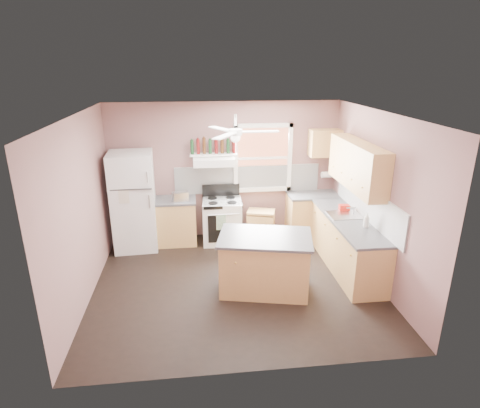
{
  "coord_description": "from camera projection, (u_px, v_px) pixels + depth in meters",
  "views": [
    {
      "loc": [
        -0.61,
        -5.69,
        3.39
      ],
      "look_at": [
        0.1,
        0.3,
        1.25
      ],
      "focal_mm": 30.0,
      "sensor_mm": 36.0,
      "label": 1
    }
  ],
  "objects": [
    {
      "name": "counter_corner",
      "position": [
        314.0,
        195.0,
        8.02
      ],
      "size": [
        1.02,
        0.62,
        0.04
      ],
      "primitive_type": "cube",
      "color": "#434346",
      "rests_on": "base_cabinet_corner"
    },
    {
      "name": "island_top",
      "position": [
        265.0,
        237.0,
        6.07
      ],
      "size": [
        1.56,
        1.19,
        0.04
      ],
      "primitive_type": "cube",
      "rotation": [
        0.0,
        0.0,
        -0.22
      ],
      "color": "#434346",
      "rests_on": "island"
    },
    {
      "name": "stove",
      "position": [
        222.0,
        221.0,
        7.89
      ],
      "size": [
        0.78,
        0.69,
        0.86
      ],
      "primitive_type": "cube",
      "rotation": [
        0.0,
        0.0,
        -0.06
      ],
      "color": "white",
      "rests_on": "floor"
    },
    {
      "name": "window_view",
      "position": [
        263.0,
        158.0,
        7.93
      ],
      "size": [
        1.0,
        0.02,
        1.2
      ],
      "primitive_type": "cube",
      "color": "brown",
      "rests_on": "wall_back"
    },
    {
      "name": "bottle_shelf",
      "position": [
        213.0,
        154.0,
        7.68
      ],
      "size": [
        0.9,
        0.26,
        0.03
      ],
      "primitive_type": "cube",
      "color": "white",
      "rests_on": "range_hood"
    },
    {
      "name": "ceiling_fan_hub",
      "position": [
        236.0,
        132.0,
        5.71
      ],
      "size": [
        0.2,
        0.2,
        0.08
      ],
      "primitive_type": "cylinder",
      "color": "white",
      "rests_on": "ceiling"
    },
    {
      "name": "floor",
      "position": [
        236.0,
        283.0,
        6.53
      ],
      "size": [
        4.5,
        4.5,
        0.0
      ],
      "primitive_type": "plane",
      "color": "black",
      "rests_on": "ground"
    },
    {
      "name": "island",
      "position": [
        265.0,
        264.0,
        6.23
      ],
      "size": [
        1.47,
        1.1,
        0.86
      ],
      "primitive_type": "cube",
      "rotation": [
        0.0,
        0.0,
        -0.22
      ],
      "color": "tan",
      "rests_on": "floor"
    },
    {
      "name": "ceiling",
      "position": [
        235.0,
        114.0,
        5.62
      ],
      "size": [
        4.5,
        4.5,
        0.0
      ],
      "primitive_type": "plane",
      "color": "white",
      "rests_on": "ground"
    },
    {
      "name": "upper_cabinet_right",
      "position": [
        357.0,
        165.0,
        6.63
      ],
      "size": [
        0.33,
        1.8,
        0.76
      ],
      "primitive_type": "cube",
      "color": "tan",
      "rests_on": "wall_right"
    },
    {
      "name": "wall_back",
      "position": [
        225.0,
        171.0,
        7.97
      ],
      "size": [
        4.5,
        0.05,
        2.7
      ],
      "primitive_type": "cube",
      "color": "#795451",
      "rests_on": "ground"
    },
    {
      "name": "base_cabinet_left",
      "position": [
        173.0,
        222.0,
        7.86
      ],
      "size": [
        0.9,
        0.6,
        0.86
      ],
      "primitive_type": "cube",
      "color": "tan",
      "rests_on": "floor"
    },
    {
      "name": "paper_towel",
      "position": [
        328.0,
        175.0,
        8.08
      ],
      "size": [
        0.26,
        0.12,
        0.12
      ],
      "primitive_type": "cylinder",
      "rotation": [
        0.0,
        1.57,
        0.0
      ],
      "color": "white",
      "rests_on": "wall_back"
    },
    {
      "name": "window_frame",
      "position": [
        263.0,
        158.0,
        7.9
      ],
      "size": [
        1.16,
        0.07,
        1.36
      ],
      "primitive_type": "cube",
      "color": "white",
      "rests_on": "wall_back"
    },
    {
      "name": "backsplash_back",
      "position": [
        247.0,
        179.0,
        8.04
      ],
      "size": [
        2.9,
        0.03,
        0.55
      ],
      "primitive_type": "cube",
      "color": "white",
      "rests_on": "wall_back"
    },
    {
      "name": "refrigerator",
      "position": [
        134.0,
        201.0,
        7.5
      ],
      "size": [
        0.83,
        0.81,
        1.86
      ],
      "primitive_type": "cube",
      "rotation": [
        0.0,
        0.0,
        0.06
      ],
      "color": "white",
      "rests_on": "floor"
    },
    {
      "name": "range_hood",
      "position": [
        214.0,
        161.0,
        7.6
      ],
      "size": [
        0.78,
        0.5,
        0.14
      ],
      "primitive_type": "cube",
      "color": "white",
      "rests_on": "wall_back"
    },
    {
      "name": "counter_left",
      "position": [
        172.0,
        200.0,
        7.71
      ],
      "size": [
        0.92,
        0.62,
        0.04
      ],
      "primitive_type": "cube",
      "color": "#434346",
      "rests_on": "base_cabinet_left"
    },
    {
      "name": "base_cabinet_right",
      "position": [
        347.0,
        245.0,
        6.88
      ],
      "size": [
        0.6,
        2.2,
        0.86
      ],
      "primitive_type": "cube",
      "color": "tan",
      "rests_on": "floor"
    },
    {
      "name": "red_caddy",
      "position": [
        344.0,
        208.0,
        7.12
      ],
      "size": [
        0.19,
        0.14,
        0.1
      ],
      "primitive_type": "cube",
      "rotation": [
        0.0,
        0.0,
        -0.1
      ],
      "color": "red",
      "rests_on": "counter_right"
    },
    {
      "name": "soap_bottle",
      "position": [
        366.0,
        220.0,
        6.36
      ],
      "size": [
        0.12,
        0.12,
        0.25
      ],
      "primitive_type": "imported",
      "rotation": [
        0.0,
        0.0,
        0.34
      ],
      "color": "silver",
      "rests_on": "counter_right"
    },
    {
      "name": "faucet",
      "position": [
        354.0,
        211.0,
        6.9
      ],
      "size": [
        0.03,
        0.03,
        0.14
      ],
      "primitive_type": "cylinder",
      "color": "silver",
      "rests_on": "sink"
    },
    {
      "name": "upper_cabinet_corner",
      "position": [
        325.0,
        143.0,
        7.82
      ],
      "size": [
        0.6,
        0.33,
        0.52
      ],
      "primitive_type": "cube",
      "color": "tan",
      "rests_on": "wall_back"
    },
    {
      "name": "backsplash_right",
      "position": [
        367.0,
        203.0,
        6.66
      ],
      "size": [
        0.03,
        2.6,
        0.55
      ],
      "primitive_type": "cube",
      "color": "white",
      "rests_on": "wall_right"
    },
    {
      "name": "counter_right",
      "position": [
        349.0,
        220.0,
        6.73
      ],
      "size": [
        0.62,
        2.22,
        0.04
      ],
      "primitive_type": "cube",
      "color": "#434346",
      "rests_on": "base_cabinet_right"
    },
    {
      "name": "cart",
      "position": [
        261.0,
        226.0,
        8.08
      ],
      "size": [
        0.61,
        0.49,
        0.53
      ],
      "primitive_type": "cube",
      "rotation": [
        0.0,
        0.0,
        -0.28
      ],
      "color": "tan",
      "rests_on": "floor"
    },
    {
      "name": "wall_right",
      "position": [
        379.0,
        199.0,
        6.33
      ],
      "size": [
        0.05,
        4.0,
        2.7
      ],
      "primitive_type": "cube",
      "color": "#795451",
      "rests_on": "ground"
    },
    {
      "name": "wall_left",
      "position": [
        80.0,
        211.0,
        5.82
      ],
      "size": [
        0.05,
        4.0,
        2.7
      ],
      "primitive_type": "cube",
      "color": "#795451",
      "rests_on": "ground"
    },
    {
      "name": "sink",
      "position": [
        344.0,
        215.0,
        6.91
      ],
      "size": [
        0.55,
        0.45,
        0.03
      ],
      "primitive_type": "cube",
      "color": "silver",
      "rests_on": "counter_right"
    },
    {
      "name": "toaster",
      "position": [
        180.0,
        197.0,
        7.57
      ],
      "size": [
        0.31,
        0.23,
        0.18
      ],
      "primitive_type": "cube",
      "rotation": [
        0.0,
        0.0,
        0.29
      ],
      "color": "silver",
      "rests_on": "counter_left"
    },
    {
      "name": "base_cabinet_corner",
      "position": [
        312.0,
        216.0,
        8.17
      ],
      "size": [
        1.0,
        0.6,
        0.86
      ],
      "primitive_type": "cube",
      "color": "tan",
      "rests_on": "floor"
    },
    {
      "name": "wine_bottles",
      "position": [
        213.0,
        146.0,
        7.62
      ],
      "size": [
        0.86,
        0.06,
        0.31
      ],
      "color": "#143819",
      "rests_on": "bottle_shelf"
    }
  ]
}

